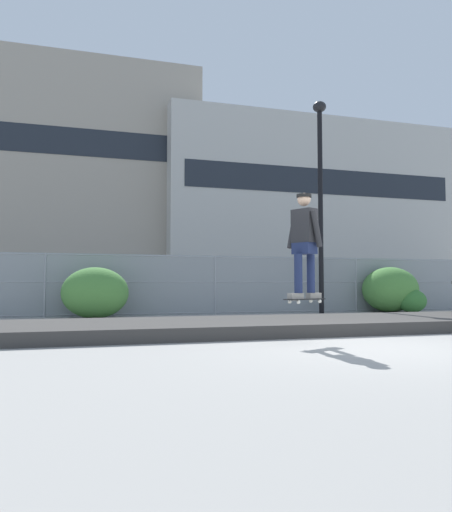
{
  "coord_description": "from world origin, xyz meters",
  "views": [
    {
      "loc": [
        -4.24,
        -6.63,
        0.95
      ],
      "look_at": [
        -0.91,
        4.41,
        1.6
      ],
      "focal_mm": 35.2,
      "sensor_mm": 36.0,
      "label": 1
    }
  ],
  "objects_px": {
    "street_lamp": "(320,181)",
    "shrub_left": "(95,293)",
    "parked_car_near": "(43,287)",
    "shrub_center": "(390,290)",
    "skater": "(304,239)",
    "skateboard": "(305,299)",
    "parked_car_mid": "(235,287)",
    "shrub_right": "(412,301)"
  },
  "relations": [
    {
      "from": "skateboard",
      "to": "shrub_right",
      "type": "distance_m",
      "value": 10.04
    },
    {
      "from": "street_lamp",
      "to": "shrub_right",
      "type": "xyz_separation_m",
      "value": [
        3.03,
        -0.57,
        -3.96
      ]
    },
    {
      "from": "skater",
      "to": "parked_car_near",
      "type": "distance_m",
      "value": 11.65
    },
    {
      "from": "skateboard",
      "to": "parked_car_near",
      "type": "bearing_deg",
      "value": 112.85
    },
    {
      "from": "street_lamp",
      "to": "parked_car_mid",
      "type": "relative_size",
      "value": 1.58
    },
    {
      "from": "skater",
      "to": "street_lamp",
      "type": "xyz_separation_m",
      "value": [
        4.22,
        7.52,
        2.68
      ]
    },
    {
      "from": "skater",
      "to": "shrub_right",
      "type": "relative_size",
      "value": 1.66
    },
    {
      "from": "shrub_center",
      "to": "skater",
      "type": "bearing_deg",
      "value": -132.25
    },
    {
      "from": "shrub_center",
      "to": "street_lamp",
      "type": "bearing_deg",
      "value": 179.74
    },
    {
      "from": "parked_car_near",
      "to": "shrub_center",
      "type": "xyz_separation_m",
      "value": [
        11.33,
        -3.21,
        -0.07
      ]
    },
    {
      "from": "street_lamp",
      "to": "parked_car_mid",
      "type": "height_order",
      "value": "street_lamp"
    },
    {
      "from": "skater",
      "to": "parked_car_mid",
      "type": "relative_size",
      "value": 0.38
    },
    {
      "from": "skater",
      "to": "parked_car_mid",
      "type": "bearing_deg",
      "value": 78.11
    },
    {
      "from": "skater",
      "to": "shrub_center",
      "type": "bearing_deg",
      "value": 47.75
    },
    {
      "from": "parked_car_mid",
      "to": "skater",
      "type": "bearing_deg",
      "value": -101.89
    },
    {
      "from": "street_lamp",
      "to": "parked_car_mid",
      "type": "bearing_deg",
      "value": 124.93
    },
    {
      "from": "shrub_right",
      "to": "parked_car_near",
      "type": "bearing_deg",
      "value": 162.24
    },
    {
      "from": "skater",
      "to": "street_lamp",
      "type": "distance_m",
      "value": 9.02
    },
    {
      "from": "skater",
      "to": "shrub_left",
      "type": "xyz_separation_m",
      "value": [
        -2.94,
        7.14,
        -0.96
      ]
    },
    {
      "from": "skater",
      "to": "shrub_left",
      "type": "distance_m",
      "value": 7.79
    },
    {
      "from": "street_lamp",
      "to": "shrub_center",
      "type": "height_order",
      "value": "street_lamp"
    },
    {
      "from": "shrub_left",
      "to": "shrub_center",
      "type": "distance_m",
      "value": 9.76
    },
    {
      "from": "parked_car_near",
      "to": "parked_car_mid",
      "type": "distance_m",
      "value": 6.71
    },
    {
      "from": "skater",
      "to": "shrub_right",
      "type": "height_order",
      "value": "skater"
    },
    {
      "from": "parked_car_near",
      "to": "street_lamp",
      "type": "bearing_deg",
      "value": -20.11
    },
    {
      "from": "parked_car_mid",
      "to": "shrub_left",
      "type": "bearing_deg",
      "value": -147.5
    },
    {
      "from": "skateboard",
      "to": "parked_car_mid",
      "type": "height_order",
      "value": "parked_car_mid"
    },
    {
      "from": "parked_car_near",
      "to": "shrub_center",
      "type": "relative_size",
      "value": 2.23
    },
    {
      "from": "skateboard",
      "to": "parked_car_near",
      "type": "height_order",
      "value": "parked_car_near"
    },
    {
      "from": "skater",
      "to": "parked_car_mid",
      "type": "distance_m",
      "value": 10.67
    },
    {
      "from": "street_lamp",
      "to": "shrub_left",
      "type": "relative_size",
      "value": 3.82
    },
    {
      "from": "street_lamp",
      "to": "shrub_center",
      "type": "distance_m",
      "value": 4.43
    },
    {
      "from": "skateboard",
      "to": "parked_car_mid",
      "type": "xyz_separation_m",
      "value": [
        2.19,
        10.41,
        0.13
      ]
    },
    {
      "from": "parked_car_mid",
      "to": "shrub_center",
      "type": "height_order",
      "value": "parked_car_mid"
    },
    {
      "from": "skateboard",
      "to": "shrub_center",
      "type": "distance_m",
      "value": 10.14
    },
    {
      "from": "skater",
      "to": "parked_car_near",
      "type": "xyz_separation_m",
      "value": [
        -4.51,
        10.71,
        -0.83
      ]
    },
    {
      "from": "skateboard",
      "to": "street_lamp",
      "type": "height_order",
      "value": "street_lamp"
    },
    {
      "from": "skateboard",
      "to": "street_lamp",
      "type": "bearing_deg",
      "value": 60.71
    },
    {
      "from": "skater",
      "to": "parked_car_mid",
      "type": "height_order",
      "value": "skater"
    },
    {
      "from": "skateboard",
      "to": "skater",
      "type": "bearing_deg",
      "value": 0.0
    },
    {
      "from": "shrub_right",
      "to": "skateboard",
      "type": "bearing_deg",
      "value": -136.19
    },
    {
      "from": "parked_car_mid",
      "to": "shrub_left",
      "type": "distance_m",
      "value": 6.09
    }
  ]
}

